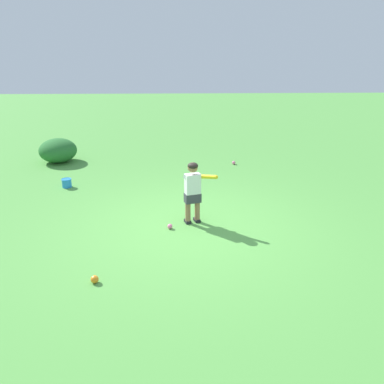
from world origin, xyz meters
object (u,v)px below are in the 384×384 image
Objects in this scene: child_batter at (193,187)px; play_ball_center_lawn at (170,226)px; play_ball_by_bucket at (95,279)px; toy_bucket at (67,183)px; play_ball_far_right at (234,163)px.

play_ball_center_lawn is (-0.40, -0.24, -0.61)m from child_batter.
play_ball_center_lawn is 0.82× the size of play_ball_by_bucket.
play_ball_center_lawn is at bearing -149.42° from child_batter.
child_batter is 5.00× the size of toy_bucket.
play_ball_center_lawn is (-1.58, -3.71, -0.00)m from play_ball_far_right.
play_ball_by_bucket is 0.48× the size of toy_bucket.
child_batter is 3.31m from toy_bucket.
toy_bucket reaches higher than play_ball_by_bucket.
play_ball_far_right is 4.16m from toy_bucket.
play_ball_by_bucket reaches higher than play_ball_center_lawn.
child_batter reaches higher than toy_bucket.
play_ball_far_right is at bearing 22.41° from toy_bucket.
play_ball_far_right is at bearing 64.37° from play_ball_by_bucket.
play_ball_far_right is 0.42× the size of toy_bucket.
toy_bucket is at bearing 136.90° from play_ball_center_lawn.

